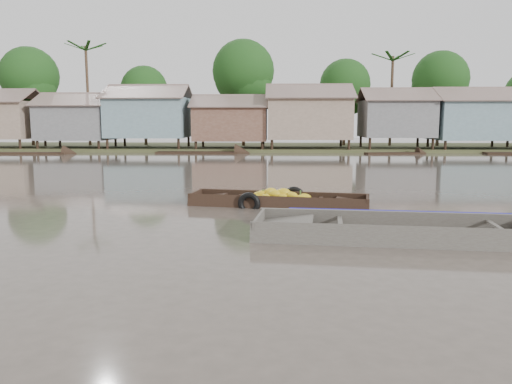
{
  "coord_description": "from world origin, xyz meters",
  "views": [
    {
      "loc": [
        -0.27,
        -11.37,
        2.54
      ],
      "look_at": [
        -0.7,
        0.6,
        0.8
      ],
      "focal_mm": 35.0,
      "sensor_mm": 36.0,
      "label": 1
    }
  ],
  "objects": [
    {
      "name": "distant_boats",
      "position": [
        8.93,
        24.1,
        -0.05
      ],
      "size": [
        46.7,
        16.01,
        0.35
      ],
      "color": "black",
      "rests_on": "ground"
    },
    {
      "name": "riverbank",
      "position": [
        3.03,
        31.86,
        3.07
      ],
      "size": [
        120.0,
        12.47,
        10.22
      ],
      "color": "#384723",
      "rests_on": "ground"
    },
    {
      "name": "viewer_boat",
      "position": [
        2.86,
        -0.75,
        0.05
      ],
      "size": [
        7.22,
        2.6,
        0.57
      ],
      "rotation": [
        0.0,
        0.0,
        -0.11
      ],
      "color": "#413C37",
      "rests_on": "ground"
    },
    {
      "name": "banana_boat",
      "position": [
        -0.21,
        3.3,
        0.14
      ],
      "size": [
        5.42,
        2.18,
        0.75
      ],
      "rotation": [
        0.0,
        0.0,
        -0.18
      ],
      "color": "black",
      "rests_on": "ground"
    },
    {
      "name": "ground",
      "position": [
        0.0,
        0.0,
        0.0
      ],
      "size": [
        120.0,
        120.0,
        0.0
      ],
      "primitive_type": "plane",
      "color": "#484037",
      "rests_on": "ground"
    }
  ]
}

